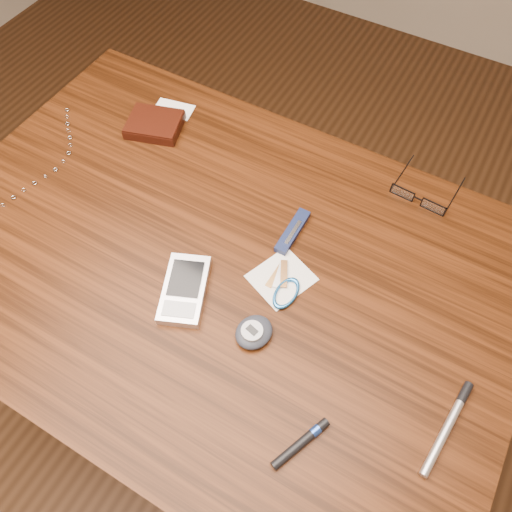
% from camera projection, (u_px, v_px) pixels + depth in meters
% --- Properties ---
extents(ground, '(3.80, 3.80, 0.00)m').
position_uv_depth(ground, '(233.00, 393.00, 1.46)').
color(ground, '#472814').
rests_on(ground, ground).
extents(desk, '(1.00, 0.70, 0.75)m').
position_uv_depth(desk, '(219.00, 286.00, 0.91)').
color(desk, '#331608').
rests_on(desk, ground).
extents(wallet_and_card, '(0.12, 0.15, 0.02)m').
position_uv_depth(wallet_and_card, '(155.00, 124.00, 0.97)').
color(wallet_and_card, black).
rests_on(wallet_and_card, desk).
extents(eyeglasses, '(0.11, 0.11, 0.02)m').
position_uv_depth(eyeglasses, '(419.00, 198.00, 0.88)').
color(eyeglasses, black).
rests_on(eyeglasses, desk).
extents(pda_phone, '(0.11, 0.14, 0.02)m').
position_uv_depth(pda_phone, '(184.00, 289.00, 0.78)').
color(pda_phone, silver).
rests_on(pda_phone, desk).
extents(pedometer, '(0.06, 0.07, 0.02)m').
position_uv_depth(pedometer, '(254.00, 332.00, 0.74)').
color(pedometer, '#21242D').
rests_on(pedometer, desk).
extents(notepad_keys, '(0.11, 0.11, 0.01)m').
position_uv_depth(notepad_keys, '(284.00, 286.00, 0.79)').
color(notepad_keys, silver).
rests_on(notepad_keys, desk).
extents(pocket_knife, '(0.02, 0.10, 0.01)m').
position_uv_depth(pocket_knife, '(293.00, 231.00, 0.84)').
color(pocket_knife, '#121E3B').
rests_on(pocket_knife, desk).
extents(silver_pen, '(0.03, 0.15, 0.01)m').
position_uv_depth(silver_pen, '(451.00, 420.00, 0.68)').
color(silver_pen, silver).
rests_on(silver_pen, desk).
extents(black_blue_pen, '(0.05, 0.09, 0.01)m').
position_uv_depth(black_blue_pen, '(303.00, 442.00, 0.66)').
color(black_blue_pen, black).
rests_on(black_blue_pen, desk).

